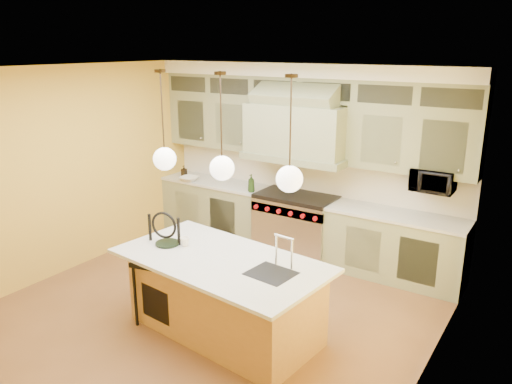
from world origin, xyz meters
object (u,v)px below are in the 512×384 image
Objects in this scene: kitchen_island at (225,294)px; range at (296,224)px; counter_stool at (159,261)px; microwave at (433,180)px.

range is at bearing 105.69° from kitchen_island.
microwave reaches higher than counter_stool.
counter_stool is 3.64m from microwave.
microwave is (1.95, 0.11, 0.96)m from range.
kitchen_island is (0.41, -2.40, -0.01)m from range.
kitchen_island is 4.56× the size of microwave.
microwave is at bearing 36.75° from counter_stool.
microwave reaches higher than kitchen_island.
range is 2.21× the size of microwave.
kitchen_island is 1.90× the size of counter_stool.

